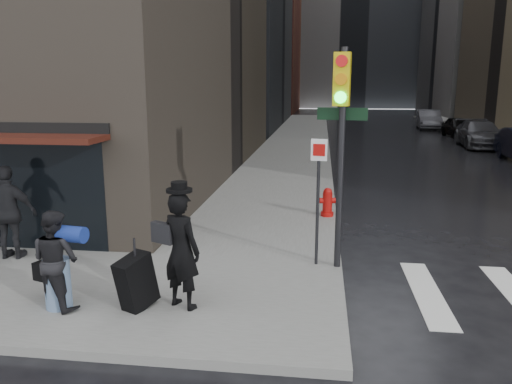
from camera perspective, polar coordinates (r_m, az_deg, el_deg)
ground at (r=8.79m, az=-3.28°, el=-12.80°), size 140.00×140.00×0.00m
sidewalk_left at (r=35.04m, az=4.96°, el=6.22°), size 4.00×50.00×0.15m
sidewalk_right at (r=37.00m, az=26.43°, el=5.31°), size 3.00×50.00×0.15m
bldg_left_far at (r=71.91m, az=-4.52°, el=19.61°), size 22.00×20.00×26.00m
bldg_distant at (r=86.81m, az=11.02°, el=20.15°), size 40.00×12.00×32.00m
man_overcoat at (r=8.15m, az=-9.59°, el=-7.10°), size 1.43×0.93×2.12m
man_jeans at (r=8.67m, az=-21.91°, el=-7.15°), size 1.14×0.91×1.63m
man_greycoat at (r=11.46m, az=-26.35°, el=-2.12°), size 1.17×0.54×1.95m
traffic_light at (r=9.52m, az=9.48°, el=7.03°), size 1.05×0.56×4.23m
fire_hydrant at (r=13.85m, az=8.16°, el=-1.30°), size 0.45×0.35×0.79m
parked_car_3 at (r=33.03m, az=24.19°, el=6.09°), size 2.55×5.58×1.58m
parked_car_4 at (r=38.95m, az=22.15°, el=6.91°), size 1.78×4.19×1.41m
parked_car_5 at (r=44.64m, az=19.12°, el=7.84°), size 2.18×5.08×1.63m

